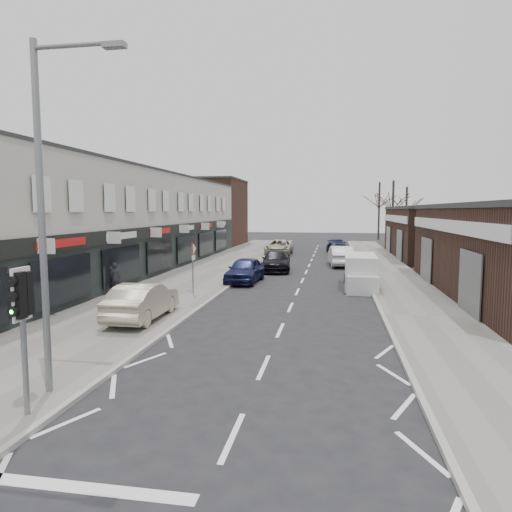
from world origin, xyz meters
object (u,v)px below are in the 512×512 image
at_px(white_van, 360,272).
at_px(parked_car_left_b, 276,261).
at_px(parked_car_right_b, 337,249).
at_px(parked_car_right_c, 336,245).
at_px(pedestrian, 115,278).
at_px(parked_car_left_c, 279,247).
at_px(traffic_light, 21,307).
at_px(parked_car_left_a, 245,270).
at_px(warning_sign, 193,253).
at_px(sedan_on_pavement, 142,301).
at_px(parked_car_right_a, 341,256).
at_px(street_lamp, 48,199).

distance_m(white_van, parked_car_left_b, 8.54).
bearing_deg(parked_car_right_b, parked_car_right_c, -93.10).
xyz_separation_m(pedestrian, parked_car_left_c, (5.80, 22.87, -0.17)).
relative_size(traffic_light, parked_car_right_c, 0.66).
bearing_deg(parked_car_left_b, parked_car_left_a, -107.35).
bearing_deg(pedestrian, warning_sign, 172.81).
distance_m(warning_sign, sedan_on_pavement, 5.84).
height_order(sedan_on_pavement, pedestrian, pedestrian).
bearing_deg(parked_car_right_c, parked_car_right_b, 93.98).
distance_m(sedan_on_pavement, parked_car_right_a, 21.24).
relative_size(sedan_on_pavement, parked_car_right_a, 0.91).
relative_size(warning_sign, parked_car_right_b, 0.70).
bearing_deg(parked_car_left_c, parked_car_right_b, 0.14).
height_order(parked_car_left_a, parked_car_right_a, parked_car_right_a).
xyz_separation_m(warning_sign, parked_car_left_b, (2.95, 10.29, -1.48)).
xyz_separation_m(traffic_light, street_lamp, (-0.13, 1.22, 2.20)).
distance_m(sedan_on_pavement, parked_car_left_a, 10.57).
distance_m(warning_sign, parked_car_left_a, 5.22).
bearing_deg(parked_car_right_b, white_van, 90.62).
bearing_deg(street_lamp, pedestrian, 110.93).
bearing_deg(warning_sign, parked_car_right_a, 61.54).
relative_size(traffic_light, parked_car_left_b, 0.62).
distance_m(white_van, parked_car_right_b, 18.50).
xyz_separation_m(pedestrian, parked_car_right_a, (11.65, 14.61, -0.13)).
bearing_deg(white_van, warning_sign, -154.06).
distance_m(parked_car_left_c, parked_car_right_a, 10.12).
distance_m(pedestrian, parked_car_right_a, 18.69).
xyz_separation_m(traffic_light, parked_car_left_b, (2.19, 24.31, -1.69)).
bearing_deg(parked_car_right_c, warning_sign, 78.86).
bearing_deg(warning_sign, parked_car_right_c, 74.88).
distance_m(street_lamp, parked_car_left_a, 17.95).
relative_size(parked_car_left_a, parked_car_right_b, 1.15).
xyz_separation_m(street_lamp, white_van, (7.93, 16.66, -3.74)).
height_order(parked_car_right_a, parked_car_right_c, parked_car_right_a).
height_order(pedestrian, parked_car_right_a, pedestrian).
bearing_deg(street_lamp, sedan_on_pavement, 97.53).
distance_m(parked_car_right_b, parked_car_right_c, 4.92).
bearing_deg(street_lamp, parked_car_right_b, 79.16).
relative_size(street_lamp, parked_car_right_b, 2.08).
bearing_deg(parked_car_right_a, street_lamp, 70.25).
bearing_deg(warning_sign, parked_car_left_b, 73.99).
relative_size(parked_car_right_a, parked_car_right_b, 1.24).
xyz_separation_m(traffic_light, parked_car_right_c, (6.60, 41.25, -1.73)).
bearing_deg(parked_car_left_b, parked_car_right_a, 33.48).
distance_m(warning_sign, parked_car_left_b, 10.81).
xyz_separation_m(sedan_on_pavement, parked_car_right_a, (7.92, 19.71, -0.05)).
relative_size(warning_sign, sedan_on_pavement, 0.62).
distance_m(white_van, pedestrian, 13.36).
distance_m(traffic_light, parked_car_left_a, 18.81).
distance_m(sedan_on_pavement, parked_car_right_b, 29.02).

